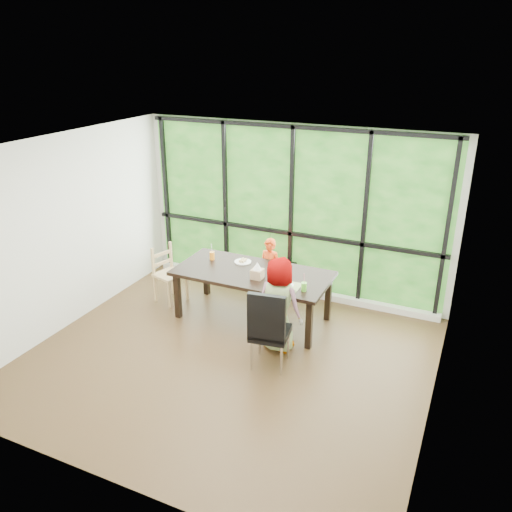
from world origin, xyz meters
name	(u,v)px	position (x,y,z in m)	size (l,w,h in m)	color
ground	(228,358)	(0.00, 0.00, 0.00)	(5.00, 5.00, 0.00)	black
back_wall	(292,211)	(0.00, 2.25, 1.35)	(5.00, 5.00, 0.00)	silver
foliage_backdrop	(292,211)	(0.00, 2.23, 1.35)	(4.80, 0.02, 2.65)	#184715
window_mullions	(291,212)	(0.00, 2.19, 1.35)	(4.80, 0.06, 2.65)	black
window_sill	(288,288)	(0.00, 2.15, 0.05)	(4.80, 0.12, 0.10)	silver
dining_table	(253,295)	(-0.16, 1.10, 0.38)	(2.23, 1.05, 0.75)	black
chair_window_leather	(283,260)	(-0.10, 2.14, 0.54)	(0.46, 0.46, 1.08)	black
chair_interior_leather	(270,327)	(0.55, 0.10, 0.54)	(0.46, 0.46, 1.08)	black
chair_end_beech	(170,274)	(-1.56, 1.08, 0.45)	(0.42, 0.40, 0.90)	tan
child_toddler	(270,270)	(-0.16, 1.73, 0.52)	(0.38, 0.25, 1.03)	red
child_older	(280,305)	(0.50, 0.51, 0.65)	(0.63, 0.41, 1.29)	slate
placemat	(285,285)	(0.43, 0.87, 0.75)	(0.43, 0.31, 0.01)	tan
plate_far	(243,262)	(-0.43, 1.36, 0.76)	(0.25, 0.25, 0.02)	white
plate_near	(285,285)	(0.44, 0.87, 0.76)	(0.23, 0.23, 0.01)	white
orange_cup	(212,256)	(-0.90, 1.26, 0.81)	(0.08, 0.08, 0.12)	orange
green_cup	(304,287)	(0.72, 0.83, 0.81)	(0.07, 0.07, 0.12)	#64C738
tissue_box	(257,274)	(0.00, 0.93, 0.82)	(0.16, 0.16, 0.13)	tan
crepe_rolls_far	(243,260)	(-0.43, 1.36, 0.78)	(0.10, 0.12, 0.04)	tan
crepe_rolls_near	(285,283)	(0.44, 0.87, 0.78)	(0.10, 0.12, 0.04)	tan
straw_white	(212,250)	(-0.90, 1.26, 0.91)	(0.01, 0.01, 0.20)	white
straw_pink	(304,280)	(0.72, 0.83, 0.91)	(0.01, 0.01, 0.20)	pink
tissue	(257,266)	(0.00, 0.93, 0.94)	(0.12, 0.12, 0.11)	white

